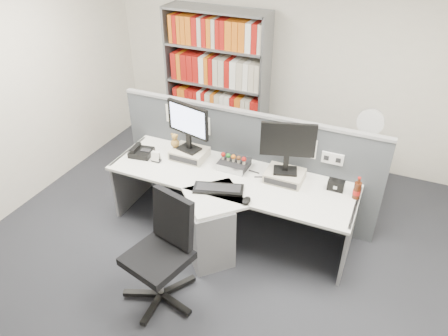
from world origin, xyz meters
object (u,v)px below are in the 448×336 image
at_px(speaker, 336,185).
at_px(desk_fan, 370,125).
at_px(desk, 222,208).
at_px(keyboard, 218,189).
at_px(monitor_right, 288,144).
at_px(desk_phone, 141,152).
at_px(monitor_left, 188,123).
at_px(office_chair, 164,249).
at_px(desktop_pc, 234,164).
at_px(cola_bottle, 357,190).
at_px(shelving_unit, 217,86).
at_px(desk_calendar, 156,157).
at_px(filing_cabinet, 360,174).
at_px(mouse, 246,201).

distance_m(speaker, desk_fan, 1.02).
height_order(desk, keyboard, keyboard).
height_order(monitor_right, desk_phone, monitor_right).
height_order(desk, monitor_left, monitor_left).
xyz_separation_m(monitor_left, office_chair, (0.38, -1.24, -0.58)).
relative_size(desk, desktop_pc, 8.52).
distance_m(desk_phone, cola_bottle, 2.35).
distance_m(monitor_left, desk_phone, 0.67).
bearing_deg(office_chair, desk_fan, 58.46).
distance_m(keyboard, shelving_unit, 2.11).
relative_size(desk, monitor_left, 4.78).
xyz_separation_m(desk_calendar, cola_bottle, (2.12, 0.21, 0.04)).
xyz_separation_m(monitor_left, desk_fan, (1.77, 1.02, -0.13)).
height_order(monitor_left, desk_phone, monitor_left).
xyz_separation_m(monitor_right, keyboard, (-0.55, -0.44, -0.41)).
bearing_deg(desk_phone, desk_calendar, -11.06).
bearing_deg(cola_bottle, keyboard, -161.68).
height_order(monitor_right, speaker, monitor_right).
xyz_separation_m(filing_cabinet, office_chair, (-1.38, -2.25, 0.21)).
xyz_separation_m(desk_phone, shelving_unit, (0.19, 1.64, 0.22)).
relative_size(monitor_left, desk_fan, 1.07).
xyz_separation_m(mouse, desk_phone, (-1.40, 0.34, 0.02)).
relative_size(desk_phone, speaker, 1.68).
bearing_deg(desk_calendar, desk_phone, 168.94).
height_order(cola_bottle, shelving_unit, shelving_unit).
bearing_deg(monitor_left, desk_fan, 29.90).
relative_size(mouse, office_chair, 0.12).
height_order(cola_bottle, desk_fan, desk_fan).
height_order(monitor_left, desktop_pc, monitor_left).
distance_m(filing_cabinet, desk_fan, 0.67).
relative_size(monitor_right, keyboard, 1.04).
relative_size(desk, monitor_right, 4.74).
bearing_deg(monitor_right, desk_calendar, -170.95).
height_order(desktop_pc, desk_calendar, desk_calendar).
relative_size(shelving_unit, office_chair, 1.91).
relative_size(desk_phone, desk_fan, 0.54).
distance_m(monitor_left, monitor_right, 1.10).
bearing_deg(desktop_pc, filing_cabinet, 39.16).
relative_size(monitor_left, desk_phone, 2.00).
bearing_deg(cola_bottle, monitor_right, 178.70).
distance_m(desktop_pc, office_chair, 1.27).
bearing_deg(shelving_unit, cola_bottle, -34.51).
height_order(mouse, office_chair, office_chair).
xyz_separation_m(monitor_left, cola_bottle, (1.82, -0.02, -0.34)).
relative_size(monitor_left, monitor_right, 0.99).
distance_m(desktop_pc, desk_calendar, 0.86).
height_order(monitor_left, filing_cabinet, monitor_left).
relative_size(desk, desk_calendar, 21.78).
relative_size(monitor_right, desktop_pc, 1.80).
height_order(monitor_right, office_chair, monitor_right).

